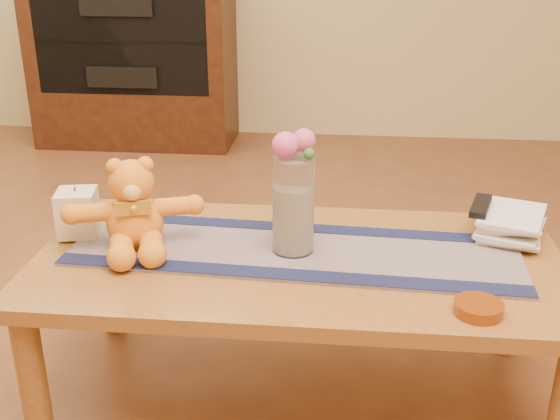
# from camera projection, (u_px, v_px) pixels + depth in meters

# --- Properties ---
(floor) EXTENTS (5.50, 5.50, 0.00)m
(floor) POSITION_uv_depth(u_px,v_px,m) (297.00, 394.00, 1.97)
(floor) COLOR brown
(floor) RESTS_ON ground
(coffee_table_top) EXTENTS (1.40, 0.70, 0.04)m
(coffee_table_top) POSITION_uv_depth(u_px,v_px,m) (299.00, 263.00, 1.81)
(coffee_table_top) COLOR brown
(coffee_table_top) RESTS_ON floor
(table_leg_fl) EXTENTS (0.07, 0.07, 0.41)m
(table_leg_fl) POSITION_uv_depth(u_px,v_px,m) (33.00, 384.00, 1.68)
(table_leg_fl) COLOR brown
(table_leg_fl) RESTS_ON floor
(table_leg_bl) EXTENTS (0.07, 0.07, 0.41)m
(table_leg_bl) POSITION_uv_depth(u_px,v_px,m) (110.00, 275.00, 2.22)
(table_leg_bl) COLOR brown
(table_leg_bl) RESTS_ON floor
(table_leg_br) EXTENTS (0.07, 0.07, 0.41)m
(table_leg_br) POSITION_uv_depth(u_px,v_px,m) (510.00, 294.00, 2.10)
(table_leg_br) COLOR brown
(table_leg_br) RESTS_ON floor
(persian_runner) EXTENTS (1.22, 0.41, 0.01)m
(persian_runner) POSITION_uv_depth(u_px,v_px,m) (294.00, 251.00, 1.82)
(persian_runner) COLOR #181D43
(persian_runner) RESTS_ON coffee_table_top
(runner_border_near) EXTENTS (1.20, 0.12, 0.00)m
(runner_border_near) POSITION_uv_depth(u_px,v_px,m) (286.00, 274.00, 1.68)
(runner_border_near) COLOR #121838
(runner_border_near) RESTS_ON persian_runner
(runner_border_far) EXTENTS (1.20, 0.12, 0.00)m
(runner_border_far) POSITION_uv_depth(u_px,v_px,m) (301.00, 228.00, 1.95)
(runner_border_far) COLOR #121838
(runner_border_far) RESTS_ON persian_runner
(teddy_bear) EXTENTS (0.42, 0.38, 0.24)m
(teddy_bear) POSITION_uv_depth(u_px,v_px,m) (133.00, 205.00, 1.80)
(teddy_bear) COLOR orange
(teddy_bear) RESTS_ON persian_runner
(pillar_candle) EXTENTS (0.12, 0.12, 0.13)m
(pillar_candle) POSITION_uv_depth(u_px,v_px,m) (78.00, 212.00, 1.89)
(pillar_candle) COLOR beige
(pillar_candle) RESTS_ON persian_runner
(candle_wick) EXTENTS (0.00, 0.00, 0.01)m
(candle_wick) POSITION_uv_depth(u_px,v_px,m) (75.00, 189.00, 1.86)
(candle_wick) COLOR black
(candle_wick) RESTS_ON pillar_candle
(glass_vase) EXTENTS (0.11, 0.11, 0.26)m
(glass_vase) POSITION_uv_depth(u_px,v_px,m) (293.00, 205.00, 1.76)
(glass_vase) COLOR silver
(glass_vase) RESTS_ON persian_runner
(potpourri_fill) EXTENTS (0.09, 0.09, 0.18)m
(potpourri_fill) POSITION_uv_depth(u_px,v_px,m) (293.00, 219.00, 1.78)
(potpourri_fill) COLOR beige
(potpourri_fill) RESTS_ON glass_vase
(rose_left) EXTENTS (0.07, 0.07, 0.07)m
(rose_left) POSITION_uv_depth(u_px,v_px,m) (286.00, 145.00, 1.69)
(rose_left) COLOR #CB477C
(rose_left) RESTS_ON glass_vase
(rose_right) EXTENTS (0.06, 0.06, 0.06)m
(rose_right) POSITION_uv_depth(u_px,v_px,m) (304.00, 140.00, 1.70)
(rose_right) COLOR #CB477C
(rose_right) RESTS_ON glass_vase
(blue_flower_back) EXTENTS (0.04, 0.04, 0.04)m
(blue_flower_back) POSITION_uv_depth(u_px,v_px,m) (299.00, 143.00, 1.73)
(blue_flower_back) COLOR #535AB5
(blue_flower_back) RESTS_ON glass_vase
(blue_flower_side) EXTENTS (0.04, 0.04, 0.04)m
(blue_flower_side) POSITION_uv_depth(u_px,v_px,m) (283.00, 147.00, 1.73)
(blue_flower_side) COLOR #535AB5
(blue_flower_side) RESTS_ON glass_vase
(leaf_sprig) EXTENTS (0.03, 0.03, 0.03)m
(leaf_sprig) POSITION_uv_depth(u_px,v_px,m) (309.00, 154.00, 1.69)
(leaf_sprig) COLOR #33662D
(leaf_sprig) RESTS_ON glass_vase
(bronze_ball) EXTENTS (0.09, 0.09, 0.08)m
(bronze_ball) POSITION_uv_depth(u_px,v_px,m) (289.00, 232.00, 1.83)
(bronze_ball) COLOR #433516
(bronze_ball) RESTS_ON persian_runner
(book_bottom) EXTENTS (0.21, 0.26, 0.02)m
(book_bottom) POSITION_uv_depth(u_px,v_px,m) (478.00, 229.00, 1.94)
(book_bottom) COLOR #FAE4C1
(book_bottom) RESTS_ON coffee_table_top
(book_lower) EXTENTS (0.24, 0.27, 0.02)m
(book_lower) POSITION_uv_depth(u_px,v_px,m) (481.00, 223.00, 1.92)
(book_lower) COLOR #FAE4C1
(book_lower) RESTS_ON book_bottom
(book_upper) EXTENTS (0.21, 0.25, 0.02)m
(book_upper) POSITION_uv_depth(u_px,v_px,m) (478.00, 216.00, 1.93)
(book_upper) COLOR #FAE4C1
(book_upper) RESTS_ON book_lower
(book_top) EXTENTS (0.23, 0.27, 0.02)m
(book_top) POSITION_uv_depth(u_px,v_px,m) (482.00, 211.00, 1.91)
(book_top) COLOR #FAE4C1
(book_top) RESTS_ON book_upper
(tv_remote) EXTENTS (0.09, 0.17, 0.02)m
(tv_remote) POSITION_uv_depth(u_px,v_px,m) (481.00, 206.00, 1.90)
(tv_remote) COLOR black
(tv_remote) RESTS_ON book_top
(amber_dish) EXTENTS (0.13, 0.13, 0.03)m
(amber_dish) POSITION_uv_depth(u_px,v_px,m) (478.00, 308.00, 1.52)
(amber_dish) COLOR #BF5914
(amber_dish) RESTS_ON coffee_table_top
(media_cabinet) EXTENTS (1.20, 0.50, 1.10)m
(media_cabinet) POSITION_uv_depth(u_px,v_px,m) (134.00, 55.00, 4.15)
(media_cabinet) COLOR black
(media_cabinet) RESTS_ON floor
(cabinet_cavity) EXTENTS (1.02, 0.03, 0.61)m
(cabinet_cavity) POSITION_uv_depth(u_px,v_px,m) (120.00, 42.00, 3.89)
(cabinet_cavity) COLOR black
(cabinet_cavity) RESTS_ON media_cabinet
(cabinet_shelf) EXTENTS (1.02, 0.20, 0.02)m
(cabinet_shelf) POSITION_uv_depth(u_px,v_px,m) (125.00, 40.00, 3.97)
(cabinet_shelf) COLOR black
(cabinet_shelf) RESTS_ON media_cabinet
(stereo_upper) EXTENTS (0.42, 0.28, 0.10)m
(stereo_upper) POSITION_uv_depth(u_px,v_px,m) (123.00, 5.00, 3.92)
(stereo_upper) COLOR black
(stereo_upper) RESTS_ON media_cabinet
(stereo_lower) EXTENTS (0.42, 0.28, 0.12)m
(stereo_lower) POSITION_uv_depth(u_px,v_px,m) (129.00, 73.00, 4.07)
(stereo_lower) COLOR black
(stereo_lower) RESTS_ON media_cabinet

